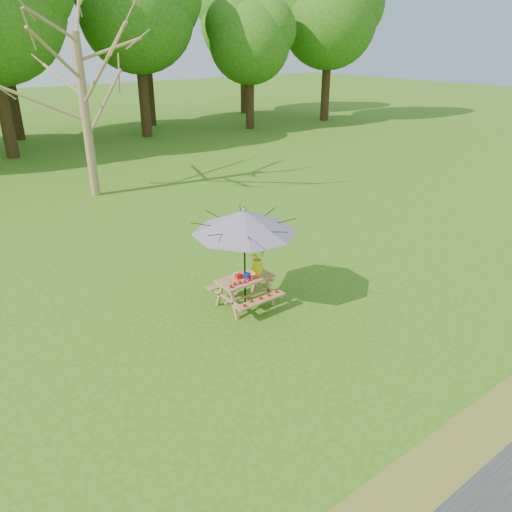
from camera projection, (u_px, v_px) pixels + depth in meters
ground at (190, 433)px, 7.40m from camera, size 120.00×120.00×0.00m
picnic_table at (245, 292)px, 10.81m from camera, size 1.20×1.32×0.67m
patio_umbrella at (244, 222)px, 10.16m from camera, size 2.66×2.66×2.25m
produce_bins at (242, 276)px, 10.65m from camera, size 0.27×0.36×0.13m
tomatoes_row at (244, 281)px, 10.44m from camera, size 0.77×0.13×0.07m
flower_bucket at (258, 261)px, 10.79m from camera, size 0.37×0.34×0.52m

